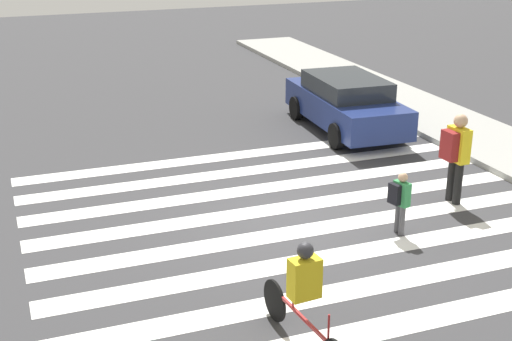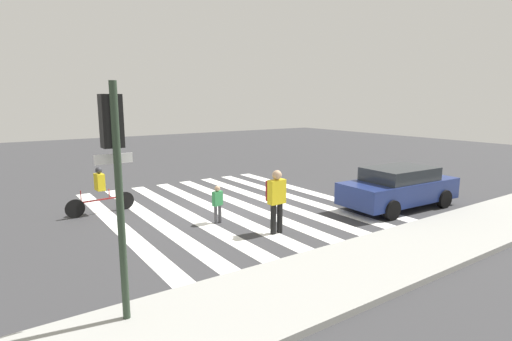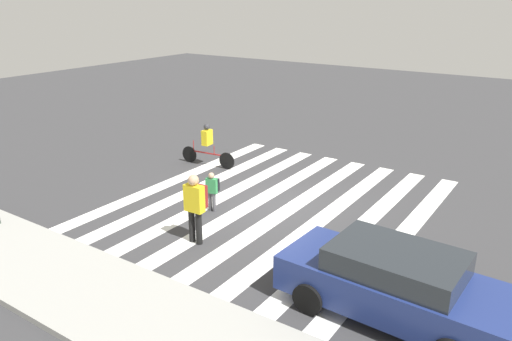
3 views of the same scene
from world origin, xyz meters
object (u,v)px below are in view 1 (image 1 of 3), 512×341
pedestrian_adult_tall_backpack (400,198)px  car_parked_far_curb (346,103)px  pedestrian_child_with_backpack (456,152)px  cyclist_far_lane (304,293)px

pedestrian_adult_tall_backpack → car_parked_far_curb: bearing=148.6°
pedestrian_child_with_backpack → pedestrian_adult_tall_backpack: (0.90, -1.77, -0.38)m
pedestrian_adult_tall_backpack → car_parked_far_curb: 6.40m
pedestrian_child_with_backpack → pedestrian_adult_tall_backpack: pedestrian_child_with_backpack is taller
pedestrian_child_with_backpack → cyclist_far_lane: size_ratio=0.81×
pedestrian_child_with_backpack → cyclist_far_lane: pedestrian_child_with_backpack is taller
cyclist_far_lane → pedestrian_adult_tall_backpack: bearing=126.0°
pedestrian_child_with_backpack → pedestrian_adult_tall_backpack: bearing=-65.3°
pedestrian_child_with_backpack → car_parked_far_curb: 5.18m
pedestrian_adult_tall_backpack → cyclist_far_lane: cyclist_far_lane is taller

